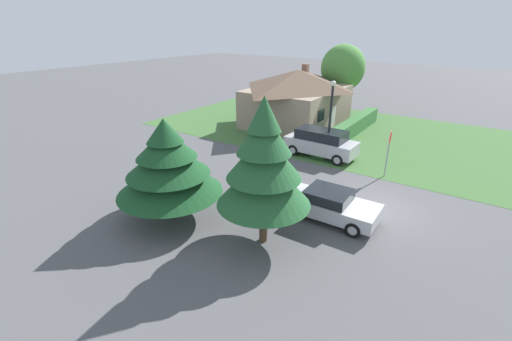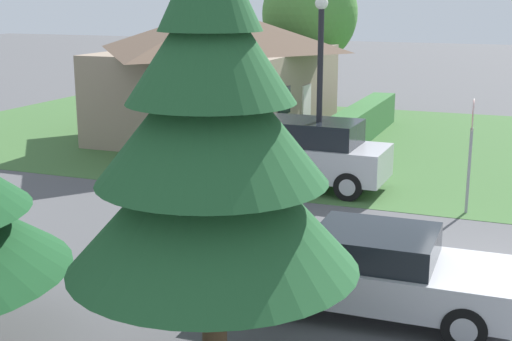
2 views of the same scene
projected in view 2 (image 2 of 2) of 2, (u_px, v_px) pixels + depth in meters
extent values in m
plane|color=#515154|center=(487.00, 278.00, 13.19)|extent=(140.00, 140.00, 0.00)
cube|color=#3D6633|center=(392.00, 145.00, 25.02)|extent=(16.00, 36.00, 0.01)
cube|color=gray|center=(220.00, 92.00, 26.81)|extent=(8.76, 6.76, 3.16)
pyramid|color=brown|center=(220.00, 29.00, 26.25)|extent=(9.46, 7.30, 1.52)
cube|color=silver|center=(306.00, 112.00, 25.74)|extent=(0.90, 0.06, 2.00)
cube|color=black|center=(284.00, 101.00, 23.35)|extent=(1.10, 0.06, 0.90)
cube|color=brown|center=(231.00, 12.00, 28.73)|extent=(0.50, 0.50, 0.80)
cube|color=#387038|center=(349.00, 131.00, 24.29)|extent=(11.70, 0.90, 1.20)
cube|color=#BCBCC1|center=(371.00, 275.00, 11.69)|extent=(1.94, 4.63, 0.62)
cube|color=black|center=(376.00, 244.00, 11.55)|extent=(1.68, 1.95, 0.47)
cylinder|color=black|center=(264.00, 296.00, 11.53)|extent=(0.26, 0.68, 0.68)
cylinder|color=#ADADB2|center=(264.00, 296.00, 11.53)|extent=(0.27, 0.40, 0.39)
cylinder|color=black|center=(296.00, 262.00, 13.06)|extent=(0.26, 0.68, 0.68)
cylinder|color=#ADADB2|center=(296.00, 262.00, 13.06)|extent=(0.27, 0.40, 0.39)
cylinder|color=black|center=(464.00, 327.00, 10.46)|extent=(0.26, 0.68, 0.68)
cylinder|color=#ADADB2|center=(464.00, 327.00, 10.46)|extent=(0.27, 0.40, 0.39)
cylinder|color=black|center=(473.00, 285.00, 11.98)|extent=(0.26, 0.68, 0.68)
cylinder|color=#ADADB2|center=(473.00, 285.00, 11.98)|extent=(0.27, 0.40, 0.39)
torus|color=black|center=(190.00, 224.00, 15.25)|extent=(0.12, 0.71, 0.71)
torus|color=black|center=(151.00, 217.00, 15.72)|extent=(0.12, 0.71, 0.71)
cylinder|color=#B21E1E|center=(180.00, 215.00, 15.32)|extent=(0.06, 0.18, 0.58)
cylinder|color=#B21E1E|center=(165.00, 211.00, 15.49)|extent=(0.11, 0.65, 0.65)
cylinder|color=#B21E1E|center=(167.00, 199.00, 15.39)|extent=(0.12, 0.77, 0.10)
cylinder|color=#B21E1E|center=(184.00, 225.00, 15.33)|extent=(0.07, 0.35, 0.15)
cylinder|color=#B21E1E|center=(186.00, 213.00, 15.23)|extent=(0.05, 0.22, 0.46)
cylinder|color=#B21E1E|center=(152.00, 206.00, 15.64)|extent=(0.05, 0.12, 0.52)
cylinder|color=black|center=(153.00, 195.00, 15.56)|extent=(0.44, 0.07, 0.02)
ellipsoid|color=black|center=(182.00, 202.00, 15.22)|extent=(0.10, 0.21, 0.05)
cylinder|color=#262D4C|center=(183.00, 210.00, 15.27)|extent=(0.14, 0.26, 0.48)
cylinder|color=#262D4C|center=(177.00, 212.00, 15.34)|extent=(0.14, 0.26, 0.63)
cylinder|color=beige|center=(181.00, 226.00, 15.39)|extent=(0.08, 0.08, 0.30)
cylinder|color=beige|center=(175.00, 228.00, 15.51)|extent=(0.17, 0.08, 0.21)
cylinder|color=black|center=(171.00, 189.00, 15.30)|extent=(0.30, 0.72, 0.57)
cylinder|color=black|center=(162.00, 188.00, 15.42)|extent=(0.10, 0.26, 0.36)
cylinder|color=black|center=(151.00, 187.00, 15.52)|extent=(0.10, 0.26, 0.36)
sphere|color=beige|center=(159.00, 173.00, 15.35)|extent=(0.19, 0.19, 0.19)
ellipsoid|color=black|center=(159.00, 171.00, 15.34)|extent=(0.22, 0.18, 0.12)
cube|color=#B7B7BC|center=(300.00, 159.00, 19.35)|extent=(1.98, 4.72, 0.87)
cube|color=black|center=(300.00, 131.00, 19.18)|extent=(1.73, 3.22, 0.64)
cylinder|color=black|center=(235.00, 175.00, 19.30)|extent=(0.29, 0.75, 0.74)
cylinder|color=#ADADB2|center=(235.00, 175.00, 19.30)|extent=(0.30, 0.44, 0.43)
cylinder|color=black|center=(258.00, 162.00, 20.79)|extent=(0.29, 0.75, 0.74)
cylinder|color=#ADADB2|center=(258.00, 162.00, 20.79)|extent=(0.30, 0.44, 0.43)
cylinder|color=black|center=(349.00, 186.00, 18.11)|extent=(0.29, 0.75, 0.74)
cylinder|color=#ADADB2|center=(349.00, 186.00, 18.11)|extent=(0.30, 0.44, 0.43)
cylinder|color=black|center=(365.00, 172.00, 19.60)|extent=(0.29, 0.75, 0.74)
cylinder|color=#ADADB2|center=(365.00, 172.00, 19.60)|extent=(0.30, 0.44, 0.43)
cylinder|color=gray|center=(469.00, 171.00, 16.90)|extent=(0.07, 0.07, 2.08)
cylinder|color=red|center=(473.00, 115.00, 16.58)|extent=(0.72, 0.09, 0.72)
cylinder|color=silver|center=(473.00, 115.00, 16.58)|extent=(0.77, 0.08, 0.77)
cylinder|color=black|center=(319.00, 102.00, 18.67)|extent=(0.15, 0.15, 4.76)
sphere|color=white|center=(322.00, 3.00, 18.07)|extent=(0.34, 0.34, 0.34)
cylinder|color=#4C3823|center=(215.00, 329.00, 9.25)|extent=(0.32, 0.32, 1.73)
cone|color=#23562D|center=(212.00, 189.00, 8.81)|extent=(3.69, 3.69, 2.02)
cone|color=#23562D|center=(211.00, 110.00, 8.57)|extent=(2.88, 2.88, 1.78)
cone|color=#23562D|center=(210.00, 38.00, 8.37)|extent=(2.07, 2.07, 1.54)
cylinder|color=#4C3823|center=(309.00, 84.00, 31.74)|extent=(0.37, 0.37, 2.59)
ellipsoid|color=#4C893D|center=(310.00, 14.00, 31.01)|extent=(4.16, 4.16, 4.37)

